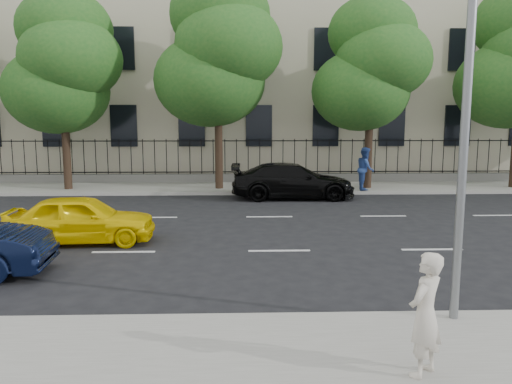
{
  "coord_description": "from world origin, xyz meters",
  "views": [
    {
      "loc": [
        -0.99,
        -10.0,
        3.4
      ],
      "look_at": [
        -0.59,
        3.0,
        1.47
      ],
      "focal_mm": 35.0,
      "sensor_mm": 36.0,
      "label": 1
    }
  ],
  "objects_px": {
    "black_sedan": "(293,181)",
    "woman_near": "(425,314)",
    "yellow_taxi": "(82,219)",
    "street_light": "(457,8)"
  },
  "relations": [
    {
      "from": "black_sedan",
      "to": "woman_near",
      "type": "relative_size",
      "value": 3.24
    },
    {
      "from": "yellow_taxi",
      "to": "black_sedan",
      "type": "bearing_deg",
      "value": -45.33
    },
    {
      "from": "black_sedan",
      "to": "woman_near",
      "type": "height_order",
      "value": "woman_near"
    },
    {
      "from": "street_light",
      "to": "woman_near",
      "type": "bearing_deg",
      "value": -116.79
    },
    {
      "from": "yellow_taxi",
      "to": "woman_near",
      "type": "bearing_deg",
      "value": -142.82
    },
    {
      "from": "yellow_taxi",
      "to": "woman_near",
      "type": "relative_size",
      "value": 2.44
    },
    {
      "from": "street_light",
      "to": "yellow_taxi",
      "type": "bearing_deg",
      "value": 146.14
    },
    {
      "from": "yellow_taxi",
      "to": "black_sedan",
      "type": "height_order",
      "value": "black_sedan"
    },
    {
      "from": "street_light",
      "to": "woman_near",
      "type": "relative_size",
      "value": 5.0
    },
    {
      "from": "street_light",
      "to": "yellow_taxi",
      "type": "height_order",
      "value": "street_light"
    }
  ]
}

